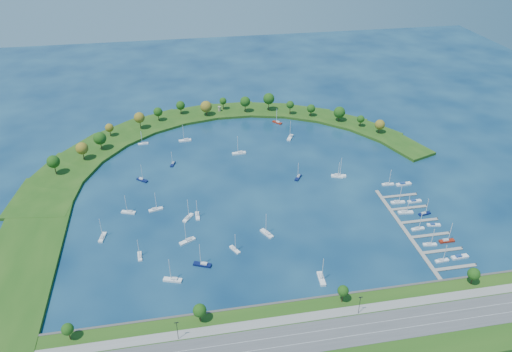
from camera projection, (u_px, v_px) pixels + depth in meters
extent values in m
plane|color=#082246|center=(250.00, 186.00, 306.46)|extent=(700.00, 700.00, 0.00)
cube|color=#1F4B14|center=(298.00, 340.00, 202.13)|extent=(420.00, 42.00, 1.60)
cube|color=#474442|center=(287.00, 303.00, 220.10)|extent=(420.00, 1.20, 1.80)
cube|color=#515154|center=(298.00, 339.00, 201.68)|extent=(420.00, 16.00, 0.12)
cube|color=gray|center=(292.00, 319.00, 210.90)|extent=(420.00, 5.00, 0.12)
cube|color=silver|center=(300.00, 344.00, 199.55)|extent=(420.00, 0.15, 0.02)
cube|color=silver|center=(297.00, 334.00, 203.74)|extent=(420.00, 0.15, 0.02)
cylinder|color=#382314|center=(69.00, 335.00, 200.34)|extent=(0.56, 0.56, 4.90)
sphere|color=#1C4711|center=(68.00, 330.00, 198.51)|extent=(5.20, 5.20, 5.20)
cylinder|color=#382314|center=(200.00, 317.00, 208.54)|extent=(0.56, 0.56, 5.25)
sphere|color=#1C4711|center=(200.00, 311.00, 206.54)|extent=(6.00, 6.00, 6.00)
cylinder|color=#382314|center=(342.00, 297.00, 218.26)|extent=(0.56, 0.56, 5.60)
sphere|color=#1C4711|center=(343.00, 291.00, 216.25)|extent=(5.20, 5.20, 5.20)
cylinder|color=#382314|center=(472.00, 280.00, 228.25)|extent=(0.56, 0.56, 4.90)
sphere|color=#1C4711|center=(474.00, 274.00, 226.34)|extent=(6.00, 6.00, 6.00)
cylinder|color=black|center=(177.00, 331.00, 199.09)|extent=(0.24, 0.24, 10.00)
cylinder|color=black|center=(359.00, 305.00, 211.16)|extent=(0.24, 0.24, 10.00)
cube|color=#1F4B14|center=(45.00, 198.00, 293.36)|extent=(43.73, 48.72, 2.00)
cube|color=#1F4B14|center=(66.00, 172.00, 319.50)|extent=(50.23, 54.30, 2.00)
cube|color=#1F4B14|center=(93.00, 151.00, 344.36)|extent=(54.07, 56.09, 2.00)
cube|color=#1F4B14|center=(124.00, 135.00, 366.52)|extent=(55.20, 54.07, 2.00)
cube|color=#1F4B14|center=(158.00, 123.00, 384.68)|extent=(53.65, 48.47, 2.00)
cube|color=#1F4B14|center=(193.00, 115.00, 397.80)|extent=(49.62, 39.75, 2.00)
cube|color=#1F4B14|center=(229.00, 111.00, 405.12)|extent=(44.32, 29.96, 2.00)
cube|color=#1F4B14|center=(265.00, 110.00, 406.21)|extent=(49.49, 38.05, 2.00)
cube|color=#1F4B14|center=(301.00, 113.00, 401.02)|extent=(51.13, 44.12, 2.00)
cube|color=#1F4B14|center=(336.00, 120.00, 389.83)|extent=(49.19, 47.96, 2.00)
cube|color=#1F4B14|center=(370.00, 130.00, 373.31)|extent=(43.90, 49.49, 2.00)
cube|color=#1F4B14|center=(402.00, 145.00, 352.40)|extent=(35.67, 48.74, 2.00)
cube|color=#1F4B14|center=(24.00, 257.00, 246.96)|extent=(36.00, 130.81, 1.90)
cylinder|color=#382314|center=(55.00, 169.00, 313.07)|extent=(0.56, 0.56, 7.89)
sphere|color=#1C4711|center=(53.00, 162.00, 310.12)|extent=(8.39, 8.39, 8.39)
cylinder|color=#382314|center=(83.00, 155.00, 329.94)|extent=(0.56, 0.56, 7.13)
sphere|color=brown|center=(82.00, 148.00, 327.18)|extent=(8.51, 8.51, 8.51)
cylinder|color=#382314|center=(101.00, 145.00, 342.64)|extent=(0.56, 0.56, 7.12)
sphere|color=#1C4711|center=(100.00, 138.00, 339.81)|extent=(9.15, 9.15, 9.15)
cylinder|color=#382314|center=(110.00, 133.00, 360.98)|extent=(0.56, 0.56, 5.77)
sphere|color=brown|center=(109.00, 128.00, 358.80)|extent=(6.43, 6.43, 6.43)
cylinder|color=#382314|center=(140.00, 124.00, 371.22)|extent=(0.56, 0.56, 7.94)
sphere|color=brown|center=(139.00, 118.00, 368.26)|extent=(8.33, 8.33, 8.33)
cylinder|color=#382314|center=(159.00, 117.00, 383.98)|extent=(0.56, 0.56, 6.49)
sphere|color=#1C4711|center=(158.00, 112.00, 381.52)|extent=(7.23, 7.23, 7.23)
cylinder|color=#382314|center=(181.00, 111.00, 395.59)|extent=(0.56, 0.56, 6.18)
sphere|color=#1C4711|center=(180.00, 105.00, 393.20)|extent=(7.39, 7.39, 7.39)
cylinder|color=#382314|center=(206.00, 112.00, 393.42)|extent=(0.56, 0.56, 5.83)
sphere|color=brown|center=(206.00, 107.00, 390.90)|extent=(9.49, 9.49, 9.49)
cylinder|color=#382314|center=(223.00, 106.00, 403.32)|extent=(0.56, 0.56, 6.52)
sphere|color=#1C4711|center=(223.00, 101.00, 400.98)|extent=(6.01, 6.01, 6.01)
cylinder|color=#382314|center=(245.00, 108.00, 398.59)|extent=(0.56, 0.56, 7.73)
sphere|color=#1C4711|center=(245.00, 102.00, 395.68)|extent=(8.46, 8.46, 8.46)
cylinder|color=#382314|center=(269.00, 106.00, 400.82)|extent=(0.56, 0.56, 8.86)
sphere|color=#1C4711|center=(269.00, 99.00, 397.50)|extent=(9.45, 9.45, 9.45)
cylinder|color=#382314|center=(290.00, 110.00, 394.66)|extent=(0.56, 0.56, 7.37)
sphere|color=#1C4711|center=(290.00, 105.00, 392.06)|extent=(6.34, 6.34, 6.34)
cylinder|color=#382314|center=(311.00, 113.00, 392.20)|extent=(0.56, 0.56, 5.39)
sphere|color=#1C4711|center=(311.00, 108.00, 390.07)|extent=(6.85, 6.85, 6.85)
cylinder|color=#382314|center=(339.00, 118.00, 383.93)|extent=(0.56, 0.56, 5.81)
sphere|color=#1C4711|center=(339.00, 112.00, 381.44)|extent=(9.22, 9.22, 9.22)
cylinder|color=#382314|center=(360.00, 123.00, 375.40)|extent=(0.56, 0.56, 5.33)
sphere|color=#1C4711|center=(361.00, 119.00, 373.39)|extent=(5.87, 5.87, 5.87)
cylinder|color=#382314|center=(379.00, 130.00, 365.57)|extent=(0.56, 0.56, 5.55)
sphere|color=brown|center=(380.00, 125.00, 363.30)|extent=(7.71, 7.71, 7.71)
cylinder|color=gray|center=(219.00, 109.00, 401.22)|extent=(2.20, 2.20, 3.74)
cylinder|color=gray|center=(219.00, 107.00, 400.17)|extent=(2.60, 2.60, 0.30)
cube|color=gray|center=(405.00, 230.00, 266.93)|extent=(2.20, 82.00, 0.40)
cube|color=gray|center=(456.00, 267.00, 241.10)|extent=(22.00, 2.00, 0.40)
cylinder|color=#382314|center=(476.00, 264.00, 242.62)|extent=(0.36, 0.36, 1.60)
cube|color=gray|center=(443.00, 251.00, 252.17)|extent=(22.00, 2.00, 0.40)
cylinder|color=#382314|center=(462.00, 248.00, 253.68)|extent=(0.36, 0.36, 1.60)
cube|color=gray|center=(431.00, 235.00, 263.23)|extent=(22.00, 2.00, 0.40)
cylinder|color=#382314|center=(449.00, 233.00, 264.74)|extent=(0.36, 0.36, 1.60)
cube|color=gray|center=(420.00, 221.00, 274.29)|extent=(22.00, 2.00, 0.40)
cylinder|color=#382314|center=(437.00, 219.00, 275.80)|extent=(0.36, 0.36, 1.60)
cube|color=gray|center=(409.00, 208.00, 285.35)|extent=(22.00, 2.00, 0.40)
cylinder|color=#382314|center=(426.00, 206.00, 286.86)|extent=(0.36, 0.36, 1.60)
cube|color=gray|center=(400.00, 196.00, 296.41)|extent=(22.00, 2.00, 0.40)
cylinder|color=#382314|center=(416.00, 194.00, 297.93)|extent=(0.36, 0.36, 1.60)
cube|color=#0A1344|center=(202.00, 265.00, 242.57)|extent=(9.58, 5.97, 1.12)
cube|color=silver|center=(204.00, 263.00, 241.90)|extent=(3.70, 2.93, 0.78)
cylinder|color=silver|center=(200.00, 254.00, 239.12)|extent=(0.32, 0.32, 12.55)
cube|color=white|center=(339.00, 176.00, 315.95)|extent=(9.94, 4.61, 1.15)
cube|color=silver|center=(337.00, 175.00, 315.46)|extent=(3.67, 2.53, 0.81)
cylinder|color=silver|center=(341.00, 167.00, 312.23)|extent=(0.32, 0.32, 12.95)
cube|color=white|center=(187.00, 241.00, 258.42)|extent=(9.29, 6.43, 1.09)
cube|color=silver|center=(189.00, 239.00, 258.40)|extent=(3.66, 3.05, 0.77)
cylinder|color=silver|center=(185.00, 232.00, 254.53)|extent=(0.32, 0.32, 12.32)
cube|color=white|center=(173.00, 280.00, 233.21)|extent=(9.53, 5.26, 1.10)
cube|color=silver|center=(174.00, 279.00, 232.61)|extent=(3.61, 2.70, 0.77)
cylinder|color=silver|center=(170.00, 269.00, 229.75)|extent=(0.32, 0.32, 12.40)
cube|color=white|center=(103.00, 237.00, 261.28)|extent=(3.97, 8.75, 1.01)
cube|color=silver|center=(102.00, 237.00, 260.10)|extent=(2.20, 3.23, 0.71)
cylinder|color=silver|center=(101.00, 228.00, 258.59)|extent=(0.32, 0.32, 11.41)
cube|color=white|center=(143.00, 144.00, 355.18)|extent=(7.69, 2.76, 0.90)
cube|color=silver|center=(144.00, 143.00, 354.94)|extent=(2.76, 1.70, 0.63)
cylinder|color=silver|center=(141.00, 137.00, 352.14)|extent=(0.32, 0.32, 10.16)
cube|color=white|center=(321.00, 279.00, 233.83)|extent=(3.33, 9.76, 1.15)
cube|color=silver|center=(321.00, 276.00, 234.13)|extent=(2.10, 3.48, 0.81)
cylinder|color=silver|center=(323.00, 269.00, 229.48)|extent=(0.32, 0.32, 12.96)
cube|color=white|center=(188.00, 218.00, 276.46)|extent=(7.05, 8.46, 1.04)
cube|color=silver|center=(187.00, 217.00, 275.33)|extent=(3.16, 3.46, 0.73)
cylinder|color=silver|center=(188.00, 208.00, 273.65)|extent=(0.32, 0.32, 11.71)
cube|color=white|center=(235.00, 250.00, 252.54)|extent=(5.42, 7.64, 0.90)
cube|color=silver|center=(234.00, 248.00, 252.64)|extent=(2.55, 3.02, 0.63)
cylinder|color=silver|center=(235.00, 242.00, 249.24)|extent=(0.32, 0.32, 10.17)
cube|color=white|center=(185.00, 140.00, 359.48)|extent=(9.43, 3.20, 1.11)
cube|color=silver|center=(186.00, 139.00, 359.18)|extent=(3.36, 2.03, 0.78)
cylinder|color=silver|center=(183.00, 132.00, 355.75)|extent=(0.32, 0.32, 12.53)
cube|color=white|center=(128.00, 212.00, 281.16)|extent=(8.67, 4.98, 1.00)
cube|color=silver|center=(130.00, 211.00, 280.60)|extent=(3.31, 2.52, 0.70)
cylinder|color=silver|center=(126.00, 204.00, 278.03)|extent=(0.32, 0.32, 11.30)
cube|color=#0A1344|center=(173.00, 164.00, 329.36)|extent=(4.16, 7.35, 0.85)
cube|color=silver|center=(173.00, 163.00, 329.58)|extent=(2.12, 2.80, 0.60)
cylinder|color=silver|center=(172.00, 158.00, 326.15)|extent=(0.32, 0.32, 9.58)
cube|color=white|center=(239.00, 153.00, 342.45)|extent=(9.98, 3.24, 1.18)
cube|color=silver|center=(240.00, 152.00, 342.11)|extent=(3.54, 2.10, 0.83)
cylinder|color=silver|center=(238.00, 144.00, 338.50)|extent=(0.32, 0.32, 13.30)
cube|color=#0A1344|center=(142.00, 180.00, 311.68)|extent=(7.78, 7.17, 0.99)
cube|color=silver|center=(141.00, 179.00, 311.60)|extent=(3.25, 3.12, 0.70)
cylinder|color=silver|center=(142.00, 172.00, 308.20)|extent=(0.32, 0.32, 11.18)
cube|color=white|center=(290.00, 138.00, 363.44)|extent=(7.07, 10.03, 1.19)
cube|color=silver|center=(290.00, 136.00, 363.72)|extent=(3.33, 3.96, 0.83)
cylinder|color=silver|center=(290.00, 129.00, 358.99)|extent=(0.32, 0.32, 13.34)
cube|color=white|center=(156.00, 210.00, 283.54)|extent=(8.70, 4.45, 1.01)
cube|color=silver|center=(154.00, 209.00, 282.78)|extent=(3.26, 2.35, 0.70)
cylinder|color=silver|center=(156.00, 201.00, 280.55)|extent=(0.32, 0.32, 11.31)
cube|color=white|center=(140.00, 256.00, 248.07)|extent=(2.72, 7.55, 0.89)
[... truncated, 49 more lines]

